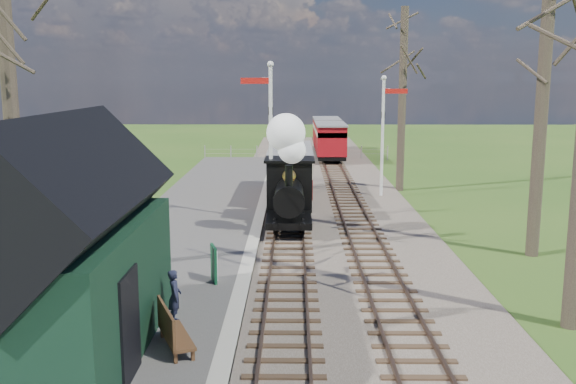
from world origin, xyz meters
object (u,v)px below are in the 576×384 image
station_shed (62,253)px  red_carriage_a (330,141)px  semaphore_near (269,132)px  bench (171,329)px  coach (290,170)px  semaphore_far (384,127)px  red_carriage_b (326,133)px  locomotive (289,180)px  sign_board (214,264)px  person (175,296)px

station_shed → red_carriage_a: bearing=77.5°
red_carriage_a → semaphore_near: bearing=-100.1°
station_shed → bench: size_ratio=3.86×
station_shed → coach: (4.30, 17.08, -0.82)m
semaphore_far → red_carriage_b: size_ratio=1.16×
semaphore_near → coach: semaphore_near is taller
locomotive → station_shed: bearing=-111.3°
red_carriage_b → red_carriage_a: bearing=-90.0°
coach → red_carriage_b: (2.60, 19.42, 0.01)m
station_shed → locomotive: bearing=68.7°
coach → red_carriage_b: size_ratio=1.38×
semaphore_near → red_carriage_b: size_ratio=1.26×
semaphore_near → red_carriage_b: bearing=82.2°
locomotive → red_carriage_b: (2.61, 25.48, -0.52)m
semaphore_near → station_shed: bearing=-106.4°
red_carriage_a → bench: red_carriage_a is taller
red_carriage_b → sign_board: (-4.57, -31.85, -0.76)m
locomotive → bench: 11.09m
red_carriage_b → sign_board: size_ratio=5.00×
locomotive → semaphore_far: bearing=57.9°
red_carriage_a → sign_board: bearing=-99.8°
red_carriage_a → bench: (-4.90, -30.75, -0.83)m
red_carriage_a → sign_board: (-4.57, -26.35, -0.76)m
red_carriage_a → station_shed: bearing=-102.5°
station_shed → sign_board: bearing=63.4°
semaphore_far → sign_board: bearing=-115.4°
semaphore_far → person: (-6.86, -16.30, -2.54)m
coach → red_carriage_a: bearing=79.4°
locomotive → coach: (0.01, 6.06, -0.52)m
locomotive → red_carriage_a: locomotive is taller
red_carriage_a → person: 29.74m
bench → person: size_ratio=1.34×
red_carriage_a → bench: 31.14m
semaphore_near → red_carriage_a: (3.37, 19.00, -2.17)m
bench → sign_board: bearing=85.8°
locomotive → person: bearing=-104.8°
semaphore_near → semaphore_far: bearing=49.4°
sign_board → red_carriage_a: bearing=80.2°
sign_board → bench: (-0.33, -4.40, -0.07)m
semaphore_near → semaphore_far: size_ratio=1.09×
semaphore_near → sign_board: bearing=-99.3°
red_carriage_b → bench: (-4.90, -36.25, -0.83)m
locomotive → sign_board: bearing=-107.1°
coach → red_carriage_b: bearing=82.4°
station_shed → red_carriage_a: 31.77m
locomotive → sign_board: size_ratio=4.31×
red_carriage_a → sign_board: red_carriage_a is taller
semaphore_far → sign_board: 15.02m
semaphore_near → person: bearing=-99.4°
coach → person: bearing=-99.2°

